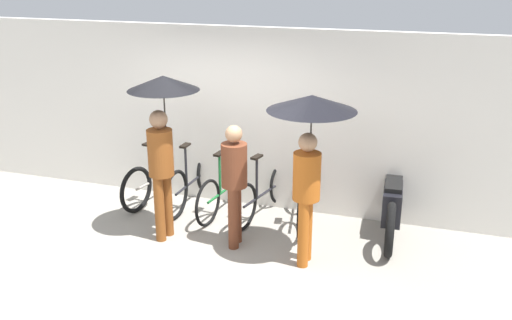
{
  "coord_description": "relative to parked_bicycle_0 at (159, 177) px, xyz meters",
  "views": [
    {
      "loc": [
        2.73,
        -5.47,
        3.44
      ],
      "look_at": [
        0.6,
        1.12,
        1.0
      ],
      "focal_mm": 40.0,
      "sensor_mm": 36.0,
      "label": 1
    }
  ],
  "objects": [
    {
      "name": "pedestrian_center",
      "position": [
        1.59,
        -1.04,
        0.56
      ],
      "size": [
        0.32,
        0.32,
        1.58
      ],
      "rotation": [
        0.0,
        0.0,
        0.12
      ],
      "color": "brown",
      "rests_on": "ground"
    },
    {
      "name": "parked_bicycle_1",
      "position": [
        0.56,
        -0.01,
        0.02
      ],
      "size": [
        0.44,
        1.78,
        1.07
      ],
      "rotation": [
        0.0,
        0.0,
        1.54
      ],
      "color": "black",
      "rests_on": "ground"
    },
    {
      "name": "pedestrian_leading",
      "position": [
        0.66,
        -1.05,
        1.25
      ],
      "size": [
        0.89,
        0.89,
        2.12
      ],
      "rotation": [
        0.0,
        0.0,
        -0.14
      ],
      "color": "brown",
      "rests_on": "ground"
    },
    {
      "name": "motorcycle",
      "position": [
        3.44,
        -0.03,
        0.04
      ],
      "size": [
        0.58,
        2.1,
        0.91
      ],
      "rotation": [
        0.0,
        0.0,
        1.63
      ],
      "color": "black",
      "rests_on": "ground"
    },
    {
      "name": "parked_bicycle_2",
      "position": [
        1.12,
        -0.07,
        -0.0
      ],
      "size": [
        0.44,
        1.73,
        1.04
      ],
      "rotation": [
        0.0,
        0.0,
        1.45
      ],
      "color": "black",
      "rests_on": "ground"
    },
    {
      "name": "back_wall",
      "position": [
        1.12,
        0.29,
        0.94
      ],
      "size": [
        11.44,
        0.12,
        2.59
      ],
      "color": "silver",
      "rests_on": "ground"
    },
    {
      "name": "parked_bicycle_0",
      "position": [
        0.0,
        0.0,
        0.0
      ],
      "size": [
        0.49,
        1.71,
        1.01
      ],
      "rotation": [
        0.0,
        0.0,
        1.39
      ],
      "color": "black",
      "rests_on": "ground"
    },
    {
      "name": "parked_bicycle_3",
      "position": [
        1.68,
        -0.08,
        0.0
      ],
      "size": [
        0.54,
        1.7,
        1.09
      ],
      "rotation": [
        0.0,
        0.0,
        1.36
      ],
      "color": "black",
      "rests_on": "ground"
    },
    {
      "name": "parked_bicycle_4",
      "position": [
        2.23,
        -0.09,
        0.03
      ],
      "size": [
        0.49,
        1.68,
        0.98
      ],
      "rotation": [
        0.0,
        0.0,
        1.75
      ],
      "color": "black",
      "rests_on": "ground"
    },
    {
      "name": "pedestrian_trailing",
      "position": [
        2.54,
        -1.12,
        1.25
      ],
      "size": [
        1.02,
        1.02,
        2.02
      ],
      "rotation": [
        0.0,
        0.0,
        -0.01
      ],
      "color": "#B25619",
      "rests_on": "ground"
    },
    {
      "name": "ground_plane",
      "position": [
        1.12,
        -1.69,
        -0.36
      ],
      "size": [
        30.0,
        30.0,
        0.0
      ],
      "primitive_type": "plane",
      "color": "gray"
    }
  ]
}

